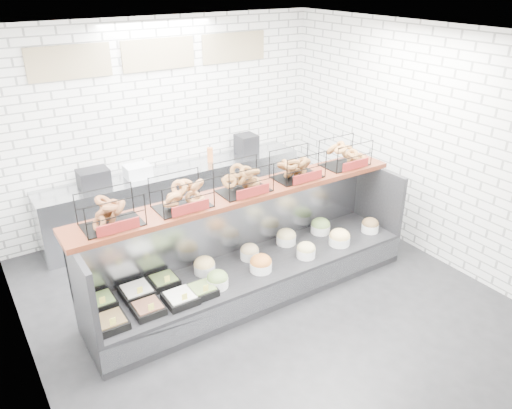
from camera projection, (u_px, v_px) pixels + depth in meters
ground at (268, 304)px, 5.86m from camera, size 5.50×5.50×0.00m
room_shell at (239, 122)px, 5.43m from camera, size 5.02×5.51×3.01m
display_case at (251, 267)px, 5.97m from camera, size 4.00×0.90×1.20m
bagel_shelf at (244, 181)px, 5.66m from camera, size 4.10×0.50×0.40m
prep_counter at (177, 196)px, 7.50m from camera, size 4.00×0.60×1.20m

